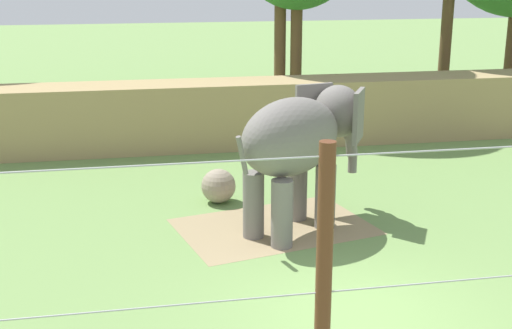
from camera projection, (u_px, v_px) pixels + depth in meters
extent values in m
plane|color=#6B8E4C|center=(359.00, 313.00, 11.71)|extent=(120.00, 120.00, 0.00)
cube|color=#937F5B|center=(274.00, 227.00, 15.55)|extent=(4.70, 3.71, 0.01)
cube|color=tan|center=(244.00, 113.00, 22.32)|extent=(36.00, 1.80, 2.08)
cylinder|color=slate|center=(297.00, 189.00, 15.85)|extent=(0.46, 0.46, 1.45)
cylinder|color=slate|center=(325.00, 196.00, 15.33)|extent=(0.46, 0.46, 1.45)
cylinder|color=slate|center=(253.00, 205.00, 14.80)|extent=(0.46, 0.46, 1.45)
cylinder|color=slate|center=(282.00, 214.00, 14.28)|extent=(0.46, 0.46, 1.45)
ellipsoid|color=slate|center=(291.00, 137.00, 14.66)|extent=(3.03, 2.78, 1.66)
ellipsoid|color=slate|center=(338.00, 111.00, 15.78)|extent=(1.51, 1.53, 1.20)
cube|color=slate|center=(314.00, 108.00, 16.11)|extent=(0.93, 0.30, 1.14)
cube|color=slate|center=(359.00, 116.00, 15.31)|extent=(0.53, 0.87, 1.14)
cylinder|color=slate|center=(349.00, 126.00, 16.22)|extent=(0.60, 0.57, 0.65)
cylinder|color=slate|center=(351.00, 144.00, 16.43)|extent=(0.46, 0.44, 0.61)
cylinder|color=slate|center=(353.00, 161.00, 16.61)|extent=(0.30, 0.30, 0.57)
cylinder|color=slate|center=(242.00, 155.00, 13.63)|extent=(0.31, 0.27, 0.83)
sphere|color=gray|center=(219.00, 186.00, 17.02)|extent=(0.85, 0.85, 0.85)
cylinder|color=brown|center=(323.00, 315.00, 7.62)|extent=(0.18, 0.18, 3.94)
cylinder|color=#B7B7BC|center=(467.00, 280.00, 7.84)|extent=(11.53, 0.02, 0.02)
cylinder|color=#B7B7BC|center=(479.00, 148.00, 7.41)|extent=(11.53, 0.02, 0.02)
cylinder|color=brown|center=(446.00, 37.00, 26.66)|extent=(0.44, 0.44, 5.89)
cylinder|color=brown|center=(296.00, 58.00, 26.31)|extent=(0.44, 0.44, 4.46)
cylinder|color=brown|center=(280.00, 35.00, 26.21)|extent=(0.44, 0.44, 6.11)
cylinder|color=brown|center=(510.00, 57.00, 27.01)|extent=(0.44, 0.44, 4.30)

